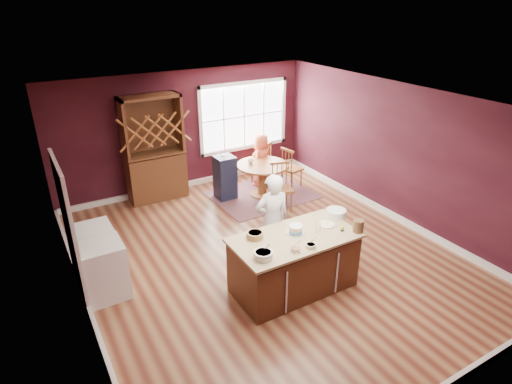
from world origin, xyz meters
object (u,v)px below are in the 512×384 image
at_px(chair_east, 292,167).
at_px(dryer, 95,251).
at_px(high_chair, 225,177).
at_px(layer_cake, 296,229).
at_px(hutch, 154,149).
at_px(chair_south, 282,187).
at_px(toddler, 225,163).
at_px(dining_table, 262,173).
at_px(chair_north, 261,161).
at_px(seated_woman, 261,160).
at_px(kitchen_island, 294,264).
at_px(washer, 104,270).
at_px(baker, 272,220).

distance_m(chair_east, dryer, 4.90).
xyz_separation_m(high_chair, dryer, (-3.09, -1.53, -0.08)).
height_order(layer_cake, hutch, hutch).
bearing_deg(high_chair, chair_east, -9.12).
xyz_separation_m(chair_south, toddler, (-0.73, 1.16, 0.30)).
relative_size(dining_table, toddler, 4.44).
distance_m(chair_south, toddler, 1.41).
height_order(dining_table, chair_east, chair_east).
distance_m(chair_north, seated_woman, 0.26).
xyz_separation_m(kitchen_island, dining_table, (1.34, 3.15, 0.10)).
bearing_deg(dining_table, dryer, -162.44).
relative_size(washer, dryer, 1.03).
bearing_deg(kitchen_island, hutch, 99.88).
bearing_deg(dining_table, kitchen_island, -113.11).
xyz_separation_m(baker, chair_south, (1.23, 1.57, -0.30)).
relative_size(chair_south, hutch, 0.45).
bearing_deg(toddler, chair_north, 17.67).
distance_m(high_chair, dryer, 3.45).
bearing_deg(chair_north, seated_woman, 29.35).
distance_m(seated_woman, toddler, 1.06).
height_order(chair_south, hutch, hutch).
bearing_deg(dryer, seated_woman, 22.68).
height_order(dining_table, toddler, toddler).
bearing_deg(chair_south, dining_table, 104.59).
height_order(kitchen_island, chair_south, chair_south).
distance_m(baker, seated_woman, 3.27).
bearing_deg(chair_east, seated_woman, 40.96).
bearing_deg(seated_woman, high_chair, -23.08).
bearing_deg(seated_woman, kitchen_island, 32.22).
bearing_deg(layer_cake, seated_woman, 66.56).
relative_size(dining_table, baker, 0.71).
bearing_deg(baker, seated_woman, -107.08).
xyz_separation_m(chair_north, hutch, (-2.47, 0.36, 0.64)).
bearing_deg(chair_east, chair_south, 123.49).
xyz_separation_m(layer_cake, seated_woman, (1.54, 3.56, -0.35)).
bearing_deg(chair_north, hutch, -39.73).
relative_size(dining_table, washer, 1.30).
bearing_deg(seated_woman, chair_east, 108.95).
relative_size(layer_cake, chair_north, 0.28).
bearing_deg(dryer, washer, -90.00).
xyz_separation_m(kitchen_island, washer, (-2.53, 1.28, 0.00)).
distance_m(high_chair, hutch, 1.64).
relative_size(chair_east, high_chair, 0.97).
xyz_separation_m(dining_table, chair_north, (0.39, 0.71, -0.03)).
xyz_separation_m(layer_cake, hutch, (-0.81, 4.13, 0.17)).
bearing_deg(kitchen_island, dryer, 142.76).
bearing_deg(chair_south, high_chair, 140.04).
bearing_deg(toddler, dining_table, -25.02).
height_order(chair_south, chair_north, chair_south).
distance_m(layer_cake, high_chair, 3.43).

